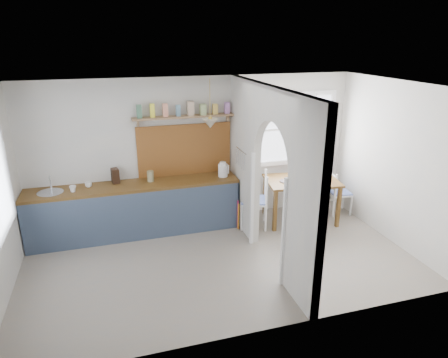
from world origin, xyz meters
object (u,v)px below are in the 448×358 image
object	(u,v)px
chair_left	(254,200)
vase	(296,171)
dining_table	(300,200)
kettle	(223,169)
chair_right	(340,192)

from	to	relation	value
chair_left	vase	bearing A→B (deg)	122.52
dining_table	kettle	distance (m)	1.56
dining_table	kettle	size ratio (longest dim) A/B	4.78
dining_table	chair_right	xyz separation A→B (m)	(0.87, 0.09, 0.03)
dining_table	chair_left	xyz separation A→B (m)	(-0.91, 0.02, 0.11)
dining_table	vase	world-z (taller)	vase
kettle	dining_table	bearing A→B (deg)	-3.88
dining_table	vase	bearing A→B (deg)	102.16
kettle	chair_right	bearing A→B (deg)	2.72
chair_right	vase	distance (m)	1.00
chair_left	vase	world-z (taller)	chair_left
chair_left	vase	distance (m)	0.99
dining_table	chair_left	size ratio (longest dim) A/B	1.26
chair_left	chair_right	size ratio (longest dim) A/B	1.19
chair_right	vase	bearing A→B (deg)	89.06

